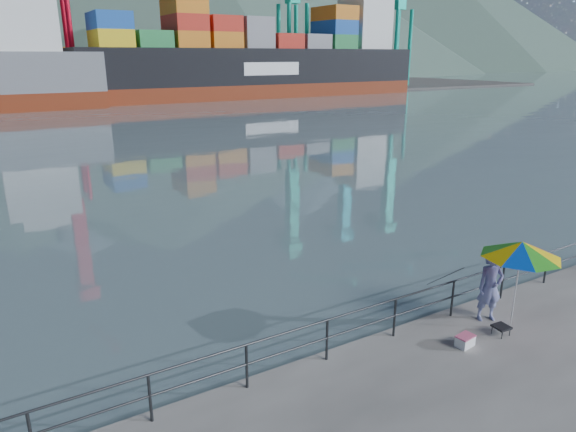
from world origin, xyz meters
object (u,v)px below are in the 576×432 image
object	(u,v)px
fisherman	(490,287)
cooler_bag	(465,341)
container_ship	(266,60)
beach_umbrella	(521,249)

from	to	relation	value
fisherman	cooler_bag	xyz separation A→B (m)	(-1.51, -0.61, -0.79)
container_ship	cooler_bag	bearing A→B (deg)	-115.14
beach_umbrella	container_ship	size ratio (longest dim) A/B	0.04
fisherman	cooler_bag	size ratio (longest dim) A/B	4.28
fisherman	cooler_bag	distance (m)	1.81
fisherman	cooler_bag	bearing A→B (deg)	-135.19
beach_umbrella	cooler_bag	xyz separation A→B (m)	(-1.66, 0.00, -2.00)
cooler_bag	container_ship	bearing A→B (deg)	57.57
beach_umbrella	container_ship	bearing A→B (deg)	65.94
beach_umbrella	cooler_bag	world-z (taller)	beach_umbrella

